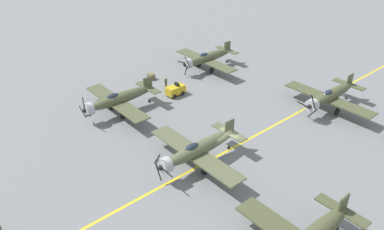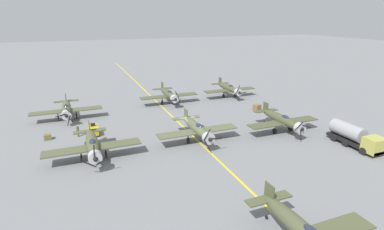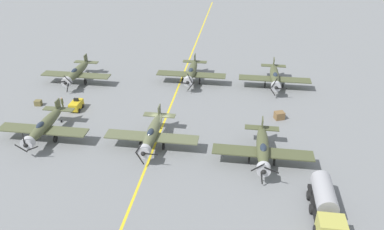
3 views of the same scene
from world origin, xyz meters
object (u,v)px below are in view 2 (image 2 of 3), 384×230
airplane_near_left (229,88)px  ground_crew_walking (78,130)px  airplane_mid_left (282,120)px  tow_tractor (94,130)px  supply_crate_by_tanker (48,137)px  airplane_near_center (169,94)px  supply_crate_mid_lane (257,107)px  airplane_mid_center (197,128)px  airplane_mid_right (92,144)px  airplane_near_right (66,108)px  fuel_tanker (355,136)px

airplane_near_left → ground_crew_walking: 34.85m
airplane_mid_left → ground_crew_walking: size_ratio=6.43×
tow_tractor → supply_crate_by_tanker: tow_tractor is taller
airplane_near_center → supply_crate_mid_lane: (-14.55, 10.90, -1.45)m
tow_tractor → supply_crate_by_tanker: (6.54, -0.51, -0.37)m
tow_tractor → airplane_mid_left: bearing=160.7°
tow_tractor → ground_crew_walking: (2.27, -0.07, 0.23)m
airplane_mid_center → supply_crate_by_tanker: airplane_mid_center is taller
airplane_mid_right → airplane_mid_center: bearing=-172.4°
airplane_near_left → airplane_mid_right: (31.02, 20.85, 0.00)m
airplane_near_left → supply_crate_mid_lane: 11.01m
airplane_near_right → airplane_mid_right: (-3.06, 17.88, 0.00)m
tow_tractor → supply_crate_mid_lane: size_ratio=1.94×
tow_tractor → airplane_near_center: bearing=-142.5°
airplane_mid_right → airplane_mid_left: bearing=-175.9°
airplane_mid_center → airplane_near_right: bearing=-51.6°
airplane_near_center → ground_crew_walking: size_ratio=6.43×
airplane_near_center → airplane_near_right: 20.02m
fuel_tanker → tow_tractor: (33.81, -18.18, -0.72)m
airplane_near_left → airplane_mid_right: bearing=20.4°
airplane_mid_center → supply_crate_mid_lane: 19.38m
airplane_mid_center → airplane_mid_right: 14.55m
airplane_mid_right → supply_crate_mid_lane: size_ratio=8.95×
airplane_mid_left → fuel_tanker: size_ratio=1.50×
airplane_near_right → fuel_tanker: (-37.55, 27.52, -0.50)m
fuel_tanker → airplane_near_left: bearing=-83.5°
fuel_tanker → ground_crew_walking: bearing=-26.8°
airplane_mid_right → supply_crate_by_tanker: bearing=-50.6°
airplane_near_center → airplane_near_left: size_ratio=1.00×
airplane_mid_center → ground_crew_walking: (16.14, -8.32, -0.99)m
airplane_mid_right → fuel_tanker: bearing=170.9°
airplane_mid_center → airplane_near_left: (-16.47, -20.57, 0.00)m
tow_tractor → fuel_tanker: bearing=151.7°
fuel_tanker → ground_crew_walking: fuel_tanker is taller
airplane_mid_left → supply_crate_by_tanker: airplane_mid_left is taller
ground_crew_walking → airplane_mid_center: bearing=152.7°
supply_crate_by_tanker → supply_crate_mid_lane: 37.16m
airplane_mid_center → supply_crate_by_tanker: 22.27m
tow_tractor → airplane_near_right: bearing=-68.2°
supply_crate_by_tanker → airplane_near_center: bearing=-152.4°
fuel_tanker → supply_crate_by_tanker: (40.35, -18.69, -1.09)m
airplane_near_right → tow_tractor: bearing=97.8°
airplane_near_left → fuel_tanker: airplane_near_left is taller
airplane_near_center → airplane_near_right: bearing=-7.9°
fuel_tanker → tow_tractor: bearing=-28.3°
airplane_near_right → airplane_mid_center: size_ratio=1.00×
airplane_mid_right → supply_crate_mid_lane: 32.86m
airplane_near_right → airplane_near_left: size_ratio=1.00×
airplane_mid_center → airplane_near_left: bearing=-135.3°
airplane_mid_center → ground_crew_walking: 18.19m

